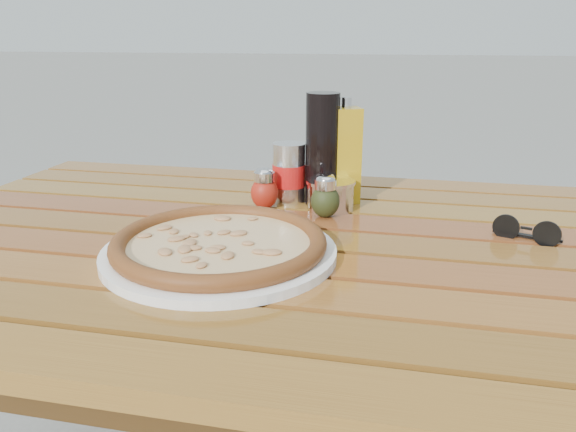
% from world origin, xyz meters
% --- Properties ---
extents(table, '(1.40, 0.90, 0.75)m').
position_xyz_m(table, '(0.00, -0.00, 0.67)').
color(table, '#3A240D').
rests_on(table, ground).
extents(plate, '(0.47, 0.47, 0.01)m').
position_xyz_m(plate, '(-0.08, -0.11, 0.76)').
color(plate, white).
rests_on(plate, table).
extents(pizza, '(0.44, 0.44, 0.03)m').
position_xyz_m(pizza, '(-0.08, -0.11, 0.77)').
color(pizza, '#FFEBB6').
rests_on(pizza, plate).
extents(pepper_shaker, '(0.06, 0.06, 0.08)m').
position_xyz_m(pepper_shaker, '(-0.08, 0.15, 0.79)').
color(pepper_shaker, red).
rests_on(pepper_shaker, table).
extents(oregano_shaker, '(0.06, 0.06, 0.08)m').
position_xyz_m(oregano_shaker, '(0.05, 0.12, 0.79)').
color(oregano_shaker, '#323A17').
rests_on(oregano_shaker, table).
extents(dark_bottle, '(0.08, 0.08, 0.22)m').
position_xyz_m(dark_bottle, '(0.03, 0.21, 0.86)').
color(dark_bottle, black).
rests_on(dark_bottle, table).
extents(soda_can, '(0.08, 0.08, 0.12)m').
position_xyz_m(soda_can, '(-0.04, 0.21, 0.81)').
color(soda_can, silver).
rests_on(soda_can, table).
extents(olive_oil_cruet, '(0.07, 0.07, 0.21)m').
position_xyz_m(olive_oil_cruet, '(0.07, 0.23, 0.85)').
color(olive_oil_cruet, '#B18B12').
rests_on(olive_oil_cruet, table).
extents(parmesan_tin, '(0.10, 0.10, 0.07)m').
position_xyz_m(parmesan_tin, '(0.05, 0.17, 0.78)').
color(parmesan_tin, silver).
rests_on(parmesan_tin, table).
extents(sunglasses, '(0.11, 0.05, 0.04)m').
position_xyz_m(sunglasses, '(0.39, 0.07, 0.77)').
color(sunglasses, black).
rests_on(sunglasses, table).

